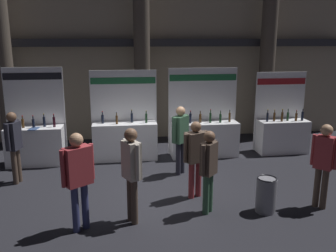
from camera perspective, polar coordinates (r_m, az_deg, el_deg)
The scene contains 14 objects.
ground_plane at distance 8.10m, azimuth -2.03°, elevation -10.22°, with size 29.28×29.28×0.00m, color black.
hall_colonnade at distance 11.91m, azimuth -4.39°, elevation 11.57°, with size 14.64×1.12×5.78m.
exhibitor_booth_0 at distance 10.18m, azimuth -20.37°, elevation -2.27°, with size 1.54×0.72×2.57m.
exhibitor_booth_1 at distance 10.07m, azimuth -6.88°, elevation -1.74°, with size 1.85×0.66×2.46m.
exhibitor_booth_2 at distance 10.30m, azimuth 5.78°, elevation -1.42°, with size 1.99×0.66×2.50m.
exhibitor_booth_3 at distance 11.11m, azimuth 17.71°, elevation -1.00°, with size 1.52×0.66×2.35m.
trash_bin at distance 7.28m, azimuth 15.38°, elevation -10.52°, with size 0.39×0.39×0.71m.
visitor_3 at distance 7.59m, azimuth 23.58°, elevation -4.96°, with size 0.38×0.39×1.71m.
visitor_4 at distance 6.31m, azimuth -14.14°, elevation -7.20°, with size 0.52×0.46×1.76m.
visitor_5 at distance 6.81m, azimuth 6.50°, elevation -6.37°, with size 0.38×0.38×1.63m.
visitor_6 at distance 6.42m, azimuth -5.83°, elevation -6.59°, with size 0.37×0.48×1.78m.
visitor_7 at distance 8.91m, azimuth -23.36°, elevation -2.31°, with size 0.32×0.49×1.69m.
visitor_8 at distance 8.73m, azimuth 1.99°, elevation -1.30°, with size 0.45×0.46×1.71m.
visitor_9 at distance 7.45m, azimuth 4.40°, elevation -4.20°, with size 0.54×0.42×1.65m.
Camera 1 is at (-0.72, -7.37, 3.26)m, focal length 38.21 mm.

